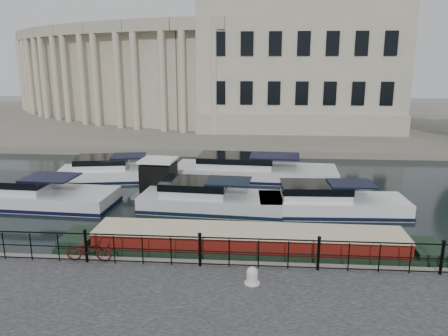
# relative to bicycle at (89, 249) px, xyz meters

# --- Properties ---
(ground_plane) EXTENTS (160.00, 160.00, 0.00)m
(ground_plane) POSITION_rel_bicycle_xyz_m (3.95, 2.16, -0.98)
(ground_plane) COLOR black
(ground_plane) RESTS_ON ground
(far_bank) EXTENTS (120.00, 42.00, 0.55)m
(far_bank) POSITION_rel_bicycle_xyz_m (3.95, 41.16, -0.71)
(far_bank) COLOR #6B665B
(far_bank) RESTS_ON ground_plane
(railing) EXTENTS (24.14, 0.14, 1.22)m
(railing) POSITION_rel_bicycle_xyz_m (3.95, -0.09, 0.22)
(railing) COLOR black
(railing) RESTS_ON near_quay
(civic_building) EXTENTS (53.55, 31.84, 16.85)m
(civic_building) POSITION_rel_bicycle_xyz_m (2.95, 36.87, 6.06)
(civic_building) COLOR #ADA38C
(civic_building) RESTS_ON far_bank
(bicycle) EXTENTS (1.65, 0.59, 0.86)m
(bicycle) POSITION_rel_bicycle_xyz_m (0.00, 0.00, 0.00)
(bicycle) COLOR #48110C
(bicycle) RESTS_ON near_quay
(mooring_bollard) EXTENTS (0.50, 0.50, 0.56)m
(mooring_bollard) POSITION_rel_bicycle_xyz_m (5.75, -1.19, -0.17)
(mooring_bollard) COLOR silver
(mooring_bollard) RESTS_ON near_quay
(narrowboat) EXTENTS (14.70, 2.06, 1.54)m
(narrowboat) POSITION_rel_bicycle_xyz_m (5.56, 1.77, -0.62)
(narrowboat) COLOR black
(narrowboat) RESTS_ON ground_plane
(harbour_hut) EXTENTS (2.79, 2.39, 2.16)m
(harbour_hut) POSITION_rel_bicycle_xyz_m (0.33, 9.66, -0.03)
(harbour_hut) COLOR #6B665B
(harbour_hut) RESTS_ON ground_plane
(cabin_cruisers) EXTENTS (23.66, 9.99, 1.99)m
(cabin_cruisers) POSITION_rel_bicycle_xyz_m (1.75, 10.12, -0.61)
(cabin_cruisers) COLOR silver
(cabin_cruisers) RESTS_ON ground_plane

